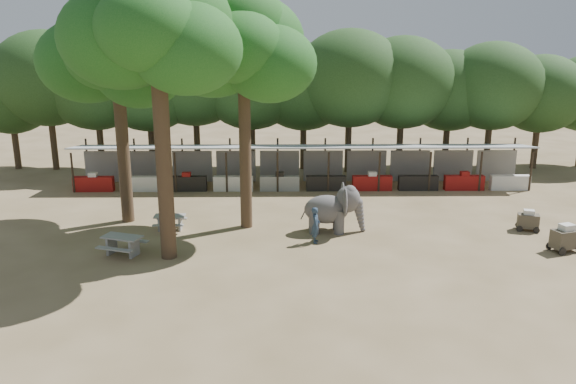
{
  "coord_description": "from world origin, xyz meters",
  "views": [
    {
      "loc": [
        -1.34,
        -19.99,
        8.63
      ],
      "look_at": [
        -1.0,
        5.0,
        2.0
      ],
      "focal_mm": 35.0,
      "sensor_mm": 36.0,
      "label": 1
    }
  ],
  "objects_px": {
    "picnic_table_near": "(123,243)",
    "cart_back": "(528,220)",
    "yard_tree_left": "(114,53)",
    "yard_tree_back": "(240,45)",
    "cart_front": "(566,238)",
    "picnic_table_far": "(170,220)",
    "elephant": "(334,209)",
    "yard_tree_center": "(154,28)",
    "handler": "(316,225)"
  },
  "relations": [
    {
      "from": "yard_tree_left",
      "to": "cart_front",
      "type": "height_order",
      "value": "yard_tree_left"
    },
    {
      "from": "picnic_table_near",
      "to": "cart_back",
      "type": "distance_m",
      "value": 18.64
    },
    {
      "from": "elephant",
      "to": "handler",
      "type": "relative_size",
      "value": 1.8
    },
    {
      "from": "yard_tree_center",
      "to": "elephant",
      "type": "height_order",
      "value": "yard_tree_center"
    },
    {
      "from": "yard_tree_left",
      "to": "cart_front",
      "type": "relative_size",
      "value": 7.69
    },
    {
      "from": "yard_tree_back",
      "to": "picnic_table_near",
      "type": "bearing_deg",
      "value": -141.25
    },
    {
      "from": "yard_tree_back",
      "to": "handler",
      "type": "bearing_deg",
      "value": -36.46
    },
    {
      "from": "handler",
      "to": "cart_back",
      "type": "relative_size",
      "value": 1.36
    },
    {
      "from": "yard_tree_left",
      "to": "handler",
      "type": "xyz_separation_m",
      "value": [
        9.35,
        -3.47,
        -7.39
      ]
    },
    {
      "from": "cart_front",
      "to": "yard_tree_back",
      "type": "bearing_deg",
      "value": 147.19
    },
    {
      "from": "yard_tree_left",
      "to": "yard_tree_back",
      "type": "distance_m",
      "value": 6.09
    },
    {
      "from": "cart_front",
      "to": "cart_back",
      "type": "xyz_separation_m",
      "value": [
        -0.4,
        2.76,
        -0.1
      ]
    },
    {
      "from": "yard_tree_left",
      "to": "yard_tree_back",
      "type": "bearing_deg",
      "value": -9.46
    },
    {
      "from": "yard_tree_back",
      "to": "cart_front",
      "type": "height_order",
      "value": "yard_tree_back"
    },
    {
      "from": "cart_back",
      "to": "yard_tree_left",
      "type": "bearing_deg",
      "value": -167.76
    },
    {
      "from": "yard_tree_left",
      "to": "cart_back",
      "type": "xyz_separation_m",
      "value": [
        19.55,
        -1.96,
        -7.7
      ]
    },
    {
      "from": "yard_tree_left",
      "to": "handler",
      "type": "height_order",
      "value": "yard_tree_left"
    },
    {
      "from": "picnic_table_near",
      "to": "picnic_table_far",
      "type": "xyz_separation_m",
      "value": [
        1.37,
        3.26,
        -0.07
      ]
    },
    {
      "from": "elephant",
      "to": "picnic_table_near",
      "type": "bearing_deg",
      "value": -161.57
    },
    {
      "from": "cart_back",
      "to": "yard_tree_center",
      "type": "bearing_deg",
      "value": -151.63
    },
    {
      "from": "yard_tree_back",
      "to": "elephant",
      "type": "bearing_deg",
      "value": -12.83
    },
    {
      "from": "picnic_table_far",
      "to": "cart_front",
      "type": "relative_size",
      "value": 1.02
    },
    {
      "from": "handler",
      "to": "picnic_table_far",
      "type": "height_order",
      "value": "handler"
    },
    {
      "from": "handler",
      "to": "picnic_table_near",
      "type": "height_order",
      "value": "handler"
    },
    {
      "from": "picnic_table_far",
      "to": "cart_back",
      "type": "height_order",
      "value": "cart_back"
    },
    {
      "from": "yard_tree_center",
      "to": "picnic_table_far",
      "type": "xyz_separation_m",
      "value": [
        -0.49,
        3.36,
        -8.73
      ]
    },
    {
      "from": "handler",
      "to": "cart_back",
      "type": "distance_m",
      "value": 10.32
    },
    {
      "from": "elephant",
      "to": "handler",
      "type": "height_order",
      "value": "elephant"
    },
    {
      "from": "picnic_table_far",
      "to": "cart_back",
      "type": "relative_size",
      "value": 1.22
    },
    {
      "from": "picnic_table_near",
      "to": "cart_back",
      "type": "bearing_deg",
      "value": 28.32
    },
    {
      "from": "yard_tree_back",
      "to": "cart_front",
      "type": "distance_m",
      "value": 16.48
    },
    {
      "from": "elephant",
      "to": "picnic_table_far",
      "type": "xyz_separation_m",
      "value": [
        -7.78,
        0.34,
        -0.65
      ]
    },
    {
      "from": "yard_tree_left",
      "to": "picnic_table_far",
      "type": "bearing_deg",
      "value": -33.13
    },
    {
      "from": "handler",
      "to": "cart_front",
      "type": "bearing_deg",
      "value": -90.89
    },
    {
      "from": "yard_tree_left",
      "to": "cart_front",
      "type": "distance_m",
      "value": 21.87
    },
    {
      "from": "cart_back",
      "to": "elephant",
      "type": "bearing_deg",
      "value": -161.91
    },
    {
      "from": "yard_tree_center",
      "to": "yard_tree_left",
      "type": "bearing_deg",
      "value": 120.96
    },
    {
      "from": "yard_tree_center",
      "to": "picnic_table_near",
      "type": "distance_m",
      "value": 8.86
    },
    {
      "from": "yard_tree_back",
      "to": "picnic_table_far",
      "type": "bearing_deg",
      "value": -169.6
    },
    {
      "from": "yard_tree_center",
      "to": "cart_back",
      "type": "xyz_separation_m",
      "value": [
        16.55,
        3.04,
        -8.71
      ]
    },
    {
      "from": "yard_tree_left",
      "to": "elephant",
      "type": "xyz_separation_m",
      "value": [
        10.3,
        -1.98,
        -7.07
      ]
    },
    {
      "from": "cart_front",
      "to": "handler",
      "type": "bearing_deg",
      "value": 155.42
    },
    {
      "from": "yard_tree_center",
      "to": "cart_front",
      "type": "xyz_separation_m",
      "value": [
        16.96,
        0.28,
        -8.61
      ]
    },
    {
      "from": "cart_back",
      "to": "picnic_table_near",
      "type": "bearing_deg",
      "value": -152.98
    },
    {
      "from": "picnic_table_far",
      "to": "picnic_table_near",
      "type": "bearing_deg",
      "value": -113.29
    },
    {
      "from": "yard_tree_left",
      "to": "picnic_table_far",
      "type": "distance_m",
      "value": 8.29
    },
    {
      "from": "yard_tree_left",
      "to": "elephant",
      "type": "distance_m",
      "value": 12.65
    },
    {
      "from": "yard_tree_back",
      "to": "elephant",
      "type": "distance_m",
      "value": 8.62
    },
    {
      "from": "yard_tree_back",
      "to": "handler",
      "type": "distance_m",
      "value": 8.78
    },
    {
      "from": "yard_tree_left",
      "to": "handler",
      "type": "bearing_deg",
      "value": -20.38
    }
  ]
}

